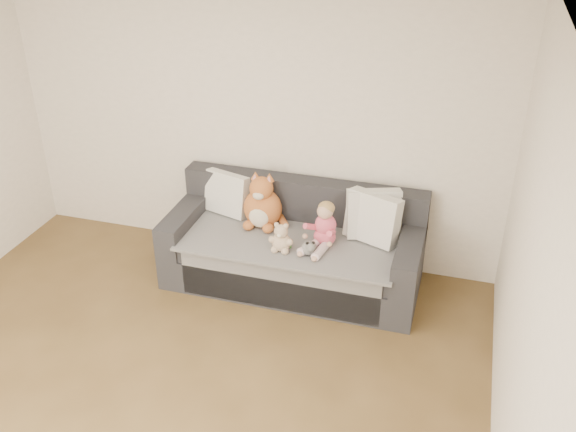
% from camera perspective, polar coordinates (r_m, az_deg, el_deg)
% --- Properties ---
extents(room_shell, '(5.00, 5.00, 5.00)m').
position_cam_1_polar(room_shell, '(4.01, -13.07, -1.73)').
color(room_shell, brown).
rests_on(room_shell, ground).
extents(sofa, '(2.20, 0.94, 0.85)m').
position_cam_1_polar(sofa, '(5.63, 0.55, -3.02)').
color(sofa, '#28282D').
rests_on(sofa, ground).
extents(cushion_left, '(0.46, 0.30, 0.40)m').
position_cam_1_polar(cushion_left, '(5.83, -5.39, 2.02)').
color(cushion_left, silver).
rests_on(cushion_left, sofa).
extents(cushion_right_back, '(0.50, 0.34, 0.43)m').
position_cam_1_polar(cushion_right_back, '(5.48, 7.61, 0.22)').
color(cushion_right_back, silver).
rests_on(cushion_right_back, sofa).
extents(cushion_right_front, '(0.50, 0.36, 0.44)m').
position_cam_1_polar(cushion_right_front, '(5.41, 7.54, -0.17)').
color(cushion_right_front, silver).
rests_on(cushion_right_front, sofa).
extents(toddler, '(0.28, 0.41, 0.40)m').
position_cam_1_polar(toddler, '(5.31, 3.16, -1.07)').
color(toddler, '#E45079').
rests_on(toddler, sofa).
extents(plush_cat, '(0.42, 0.36, 0.52)m').
position_cam_1_polar(plush_cat, '(5.60, -2.29, 0.95)').
color(plush_cat, '#A66825').
rests_on(plush_cat, sofa).
extents(teddy_bear, '(0.21, 0.15, 0.26)m').
position_cam_1_polar(teddy_bear, '(5.26, -0.62, -2.11)').
color(teddy_bear, tan).
rests_on(teddy_bear, sofa).
extents(plush_cow, '(0.13, 0.18, 0.15)m').
position_cam_1_polar(plush_cow, '(5.24, 1.90, -2.84)').
color(plush_cow, white).
rests_on(plush_cow, sofa).
extents(sippy_cup, '(0.11, 0.09, 0.13)m').
position_cam_1_polar(sippy_cup, '(5.28, -0.32, -2.48)').
color(sippy_cup, '#573796').
rests_on(sippy_cup, sofa).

